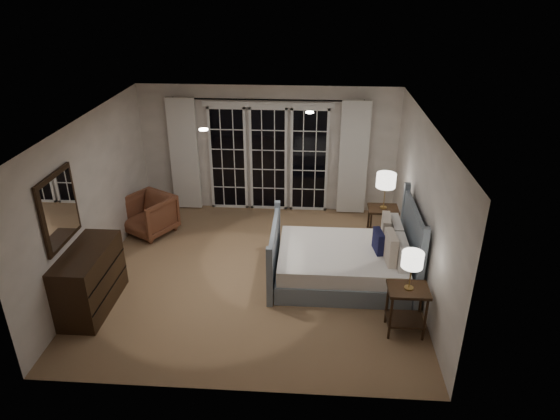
# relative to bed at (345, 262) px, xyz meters

# --- Properties ---
(floor) EXTENTS (5.00, 5.00, 0.00)m
(floor) POSITION_rel_bed_xyz_m (-1.42, 0.07, -0.32)
(floor) COLOR #8C6E4B
(floor) RESTS_ON ground
(ceiling) EXTENTS (5.00, 5.00, 0.00)m
(ceiling) POSITION_rel_bed_xyz_m (-1.42, 0.07, 2.18)
(ceiling) COLOR white
(ceiling) RESTS_ON wall_back
(wall_left) EXTENTS (0.02, 5.00, 2.50)m
(wall_left) POSITION_rel_bed_xyz_m (-3.92, 0.07, 0.93)
(wall_left) COLOR silver
(wall_left) RESTS_ON floor
(wall_right) EXTENTS (0.02, 5.00, 2.50)m
(wall_right) POSITION_rel_bed_xyz_m (1.08, 0.07, 0.93)
(wall_right) COLOR silver
(wall_right) RESTS_ON floor
(wall_back) EXTENTS (5.00, 0.02, 2.50)m
(wall_back) POSITION_rel_bed_xyz_m (-1.42, 2.57, 0.93)
(wall_back) COLOR silver
(wall_back) RESTS_ON floor
(wall_front) EXTENTS (5.00, 0.02, 2.50)m
(wall_front) POSITION_rel_bed_xyz_m (-1.42, -2.43, 0.93)
(wall_front) COLOR silver
(wall_front) RESTS_ON floor
(french_doors) EXTENTS (2.50, 0.04, 2.20)m
(french_doors) POSITION_rel_bed_xyz_m (-1.42, 2.53, 0.77)
(french_doors) COLOR black
(french_doors) RESTS_ON wall_back
(curtain_rod) EXTENTS (3.50, 0.03, 0.03)m
(curtain_rod) POSITION_rel_bed_xyz_m (-1.42, 2.47, 1.93)
(curtain_rod) COLOR black
(curtain_rod) RESTS_ON wall_back
(curtain_left) EXTENTS (0.55, 0.10, 2.25)m
(curtain_left) POSITION_rel_bed_xyz_m (-3.07, 2.45, 0.83)
(curtain_left) COLOR silver
(curtain_left) RESTS_ON curtain_rod
(curtain_right) EXTENTS (0.55, 0.10, 2.25)m
(curtain_right) POSITION_rel_bed_xyz_m (0.23, 2.45, 0.83)
(curtain_right) COLOR silver
(curtain_right) RESTS_ON curtain_rod
(downlight_a) EXTENTS (0.12, 0.12, 0.01)m
(downlight_a) POSITION_rel_bed_xyz_m (-0.62, 0.67, 2.17)
(downlight_a) COLOR white
(downlight_a) RESTS_ON ceiling
(downlight_b) EXTENTS (0.12, 0.12, 0.01)m
(downlight_b) POSITION_rel_bed_xyz_m (-2.02, -0.33, 2.17)
(downlight_b) COLOR white
(downlight_b) RESTS_ON ceiling
(bed) EXTENTS (2.15, 1.54, 1.25)m
(bed) POSITION_rel_bed_xyz_m (0.00, 0.00, 0.00)
(bed) COLOR slate
(bed) RESTS_ON floor
(nightstand_left) EXTENTS (0.53, 0.42, 0.69)m
(nightstand_left) POSITION_rel_bed_xyz_m (0.74, -1.22, 0.13)
(nightstand_left) COLOR #311C10
(nightstand_left) RESTS_ON floor
(nightstand_right) EXTENTS (0.52, 0.41, 0.67)m
(nightstand_right) POSITION_rel_bed_xyz_m (0.70, 1.26, 0.12)
(nightstand_right) COLOR #311C10
(nightstand_right) RESTS_ON floor
(lamp_left) EXTENTS (0.28, 0.28, 0.54)m
(lamp_left) POSITION_rel_bed_xyz_m (0.74, -1.22, 0.79)
(lamp_left) COLOR #AC8745
(lamp_left) RESTS_ON nightstand_left
(lamp_right) EXTENTS (0.33, 0.33, 0.64)m
(lamp_right) POSITION_rel_bed_xyz_m (0.70, 1.26, 0.86)
(lamp_right) COLOR #AC8745
(lamp_right) RESTS_ON nightstand_right
(armchair) EXTENTS (1.08, 1.09, 0.73)m
(armchair) POSITION_rel_bed_xyz_m (-3.52, 1.32, 0.05)
(armchair) COLOR brown
(armchair) RESTS_ON floor
(dresser) EXTENTS (0.55, 1.30, 0.92)m
(dresser) POSITION_rel_bed_xyz_m (-3.65, -0.96, 0.14)
(dresser) COLOR #311C10
(dresser) RESTS_ON floor
(mirror) EXTENTS (0.05, 0.85, 1.00)m
(mirror) POSITION_rel_bed_xyz_m (-3.88, -0.96, 1.23)
(mirror) COLOR #311C10
(mirror) RESTS_ON wall_left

